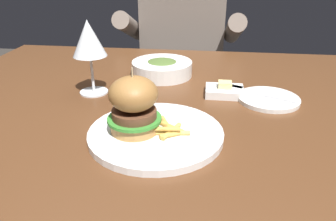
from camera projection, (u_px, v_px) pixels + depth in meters
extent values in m
cube|color=#56331C|center=(158.00, 104.00, 0.83)|extent=(1.21, 0.90, 0.04)
cylinder|color=#56331C|center=(47.00, 139.00, 1.40)|extent=(0.06, 0.06, 0.70)
cylinder|color=#56331C|center=(313.00, 157.00, 1.28)|extent=(0.06, 0.06, 0.70)
cylinder|color=white|center=(156.00, 134.00, 0.64)|extent=(0.26, 0.26, 0.01)
cylinder|color=#B78447|center=(135.00, 125.00, 0.63)|extent=(0.09, 0.09, 0.02)
cylinder|color=#38842D|center=(134.00, 119.00, 0.62)|extent=(0.10, 0.10, 0.01)
cylinder|color=brown|center=(134.00, 113.00, 0.62)|extent=(0.09, 0.09, 0.02)
ellipsoid|color=#9C6A35|center=(133.00, 94.00, 0.60)|extent=(0.09, 0.09, 0.06)
cylinder|color=#CCB78C|center=(133.00, 81.00, 0.59)|extent=(0.00, 0.00, 0.05)
cylinder|color=gold|center=(167.00, 125.00, 0.64)|extent=(0.04, 0.07, 0.01)
cylinder|color=#E0B251|center=(171.00, 131.00, 0.62)|extent=(0.03, 0.06, 0.01)
cylinder|color=gold|center=(172.00, 134.00, 0.61)|extent=(0.05, 0.03, 0.01)
cylinder|color=#EABC5B|center=(172.00, 133.00, 0.62)|extent=(0.07, 0.02, 0.01)
cylinder|color=gold|center=(168.00, 126.00, 0.64)|extent=(0.06, 0.05, 0.01)
cylinder|color=gold|center=(167.00, 129.00, 0.61)|extent=(0.05, 0.01, 0.01)
cylinder|color=silver|center=(94.00, 92.00, 0.84)|extent=(0.07, 0.07, 0.00)
cylinder|color=silver|center=(92.00, 74.00, 0.82)|extent=(0.01, 0.01, 0.09)
cone|color=silver|center=(88.00, 38.00, 0.78)|extent=(0.08, 0.08, 0.09)
cylinder|color=white|center=(269.00, 99.00, 0.79)|extent=(0.15, 0.15, 0.01)
cube|color=silver|center=(269.00, 96.00, 0.79)|extent=(0.13, 0.07, 0.00)
cube|color=black|center=(231.00, 87.00, 0.84)|extent=(0.06, 0.04, 0.01)
cube|color=white|center=(224.00, 91.00, 0.83)|extent=(0.09, 0.07, 0.02)
cube|color=#F4E58C|center=(225.00, 85.00, 0.82)|extent=(0.03, 0.03, 0.02)
cylinder|color=white|center=(162.00, 69.00, 0.95)|extent=(0.17, 0.17, 0.04)
ellipsoid|color=#4C662D|center=(162.00, 64.00, 0.95)|extent=(0.10, 0.10, 0.02)
cube|color=#282833|center=(181.00, 132.00, 1.69)|extent=(0.30, 0.22, 0.46)
cube|color=#72665B|center=(183.00, 38.00, 1.48)|extent=(0.36, 0.20, 0.52)
cylinder|color=#72665B|center=(131.00, 27.00, 1.41)|extent=(0.07, 0.34, 0.18)
cylinder|color=#72665B|center=(234.00, 30.00, 1.36)|extent=(0.07, 0.34, 0.18)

